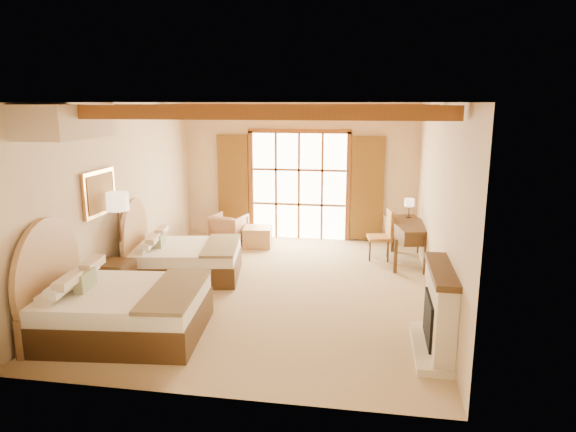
% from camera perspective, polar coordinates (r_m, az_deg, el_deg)
% --- Properties ---
extents(floor, '(7.00, 7.00, 0.00)m').
position_cam_1_polar(floor, '(9.17, -1.89, -7.93)').
color(floor, tan).
rests_on(floor, ground).
extents(wall_back, '(5.50, 0.00, 5.50)m').
position_cam_1_polar(wall_back, '(12.15, 1.27, 4.94)').
color(wall_back, beige).
rests_on(wall_back, ground).
extents(wall_left, '(0.00, 7.00, 7.00)m').
position_cam_1_polar(wall_left, '(9.65, -18.20, 2.34)').
color(wall_left, beige).
rests_on(wall_left, ground).
extents(wall_right, '(0.00, 7.00, 7.00)m').
position_cam_1_polar(wall_right, '(8.64, 16.24, 1.33)').
color(wall_right, beige).
rests_on(wall_right, ground).
extents(ceiling, '(7.00, 7.00, 0.00)m').
position_cam_1_polar(ceiling, '(8.59, -2.04, 12.50)').
color(ceiling, '#B76F37').
rests_on(ceiling, ground).
extents(ceiling_beams, '(5.39, 4.60, 0.18)m').
position_cam_1_polar(ceiling_beams, '(8.59, -2.04, 11.70)').
color(ceiling_beams, brown).
rests_on(ceiling_beams, ceiling).
extents(french_doors, '(3.95, 0.08, 2.60)m').
position_cam_1_polar(french_doors, '(12.14, 1.22, 3.27)').
color(french_doors, white).
rests_on(french_doors, ground).
extents(fireplace, '(0.46, 1.40, 1.16)m').
position_cam_1_polar(fireplace, '(7.02, 16.32, -10.54)').
color(fireplace, '#F0E7C3').
rests_on(fireplace, ground).
extents(painting, '(0.06, 0.95, 0.75)m').
position_cam_1_polar(painting, '(8.96, -20.19, 2.42)').
color(painting, tan).
rests_on(painting, wall_left).
extents(canopy_valance, '(0.70, 1.40, 0.45)m').
position_cam_1_polar(canopy_valance, '(7.62, -23.48, 9.62)').
color(canopy_valance, '#F5E0C3').
rests_on(canopy_valance, ceiling).
extents(bed_near, '(2.36, 1.87, 1.45)m').
position_cam_1_polar(bed_near, '(7.69, -18.96, -9.25)').
color(bed_near, '#452F1A').
rests_on(bed_near, floor).
extents(bed_far, '(2.20, 1.79, 1.30)m').
position_cam_1_polar(bed_far, '(9.84, -12.09, -4.35)').
color(bed_far, '#452F1A').
rests_on(bed_far, floor).
extents(nightstand, '(0.54, 0.54, 0.64)m').
position_cam_1_polar(nightstand, '(9.02, -18.67, -6.79)').
color(nightstand, '#452F1A').
rests_on(nightstand, floor).
extents(floor_lamp, '(0.37, 0.37, 1.73)m').
position_cam_1_polar(floor_lamp, '(9.07, -18.35, 0.88)').
color(floor_lamp, '#352318').
rests_on(floor_lamp, floor).
extents(armchair, '(0.86, 0.88, 0.69)m').
position_cam_1_polar(armchair, '(11.92, -6.64, -1.43)').
color(armchair, '#A17153').
rests_on(armchair, floor).
extents(ottoman, '(0.68, 0.68, 0.45)m').
position_cam_1_polar(ottoman, '(11.65, -3.39, -2.31)').
color(ottoman, tan).
rests_on(ottoman, floor).
extents(desk, '(1.01, 1.66, 0.84)m').
position_cam_1_polar(desk, '(10.70, 13.23, -2.73)').
color(desk, '#452F1A').
rests_on(desk, floor).
extents(desk_chair, '(0.54, 0.54, 1.05)m').
position_cam_1_polar(desk_chair, '(10.83, 10.22, -3.08)').
color(desk_chair, '#AC763D').
rests_on(desk_chair, floor).
extents(desk_lamp, '(0.20, 0.20, 0.40)m').
position_cam_1_polar(desk_lamp, '(11.00, 13.34, 1.39)').
color(desk_lamp, '#352318').
rests_on(desk_lamp, desk).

